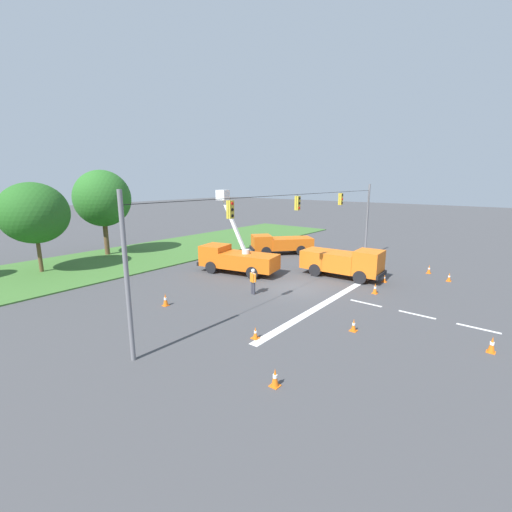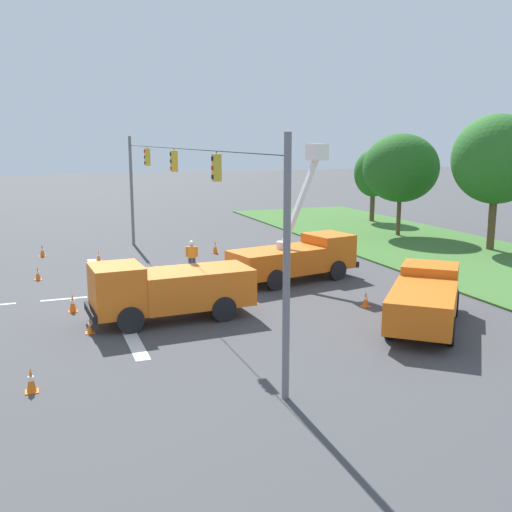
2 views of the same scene
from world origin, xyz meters
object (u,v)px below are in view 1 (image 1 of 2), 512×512
Objects in this scene: traffic_cone_mid_left at (354,325)px; utility_truck_support_far at (343,262)px; tree_centre at (102,199)px; utility_truck_bucket_lift at (236,257)px; traffic_cone_foreground_left at (268,256)px; traffic_cone_far_left at (165,300)px; traffic_cone_lane_edge_a at (375,288)px; traffic_cone_far_right at (492,345)px; traffic_cone_mid_right at (384,278)px; utility_truck_support_near at (280,243)px; traffic_cone_foreground_right at (429,269)px; traffic_cone_lane_edge_b at (255,333)px; traffic_cone_centre_line at (449,277)px; tree_west at (34,213)px; road_worker at (253,280)px; traffic_cone_near_bucket at (275,377)px.

utility_truck_support_far is at bearing 27.87° from traffic_cone_mid_left.
tree_centre reaches higher than utility_truck_bucket_lift.
traffic_cone_far_left is at bearing -169.78° from traffic_cone_foreground_left.
traffic_cone_mid_left is at bearing -152.13° from utility_truck_support_far.
utility_truck_bucket_lift is 9.43× the size of traffic_cone_lane_edge_a.
traffic_cone_far_left is 1.05× the size of traffic_cone_far_right.
traffic_cone_mid_left is at bearing -170.16° from traffic_cone_mid_right.
utility_truck_support_near is (11.72, -13.49, -4.66)m from tree_centre.
tree_centre is at bearing 115.20° from traffic_cone_foreground_right.
traffic_cone_lane_edge_b is at bearing 121.16° from traffic_cone_far_right.
traffic_cone_far_left is 1.19× the size of traffic_cone_centre_line.
traffic_cone_foreground_left is at bearing -37.45° from tree_west.
utility_truck_bucket_lift is 5.68m from road_worker.
utility_truck_support_far is at bearing 119.87° from traffic_cone_centre_line.
tree_west is 33.05m from traffic_cone_centre_line.
tree_west is 1.06× the size of utility_truck_bucket_lift.
traffic_cone_far_right is (-12.78, -5.37, 0.02)m from traffic_cone_foreground_right.
traffic_cone_far_left is (-5.08, 2.79, -0.60)m from road_worker.
utility_truck_support_far is at bearing -54.32° from tree_west.
utility_truck_bucket_lift is at bearing -51.41° from tree_west.
utility_truck_bucket_lift is at bearing 69.11° from traffic_cone_mid_left.
tree_centre is 1.32× the size of utility_truck_support_far.
traffic_cone_foreground_right reaches higher than traffic_cone_mid_left.
traffic_cone_foreground_left is 12.26m from traffic_cone_lane_edge_a.
tree_centre is 25.01m from traffic_cone_lane_edge_b.
traffic_cone_centre_line is at bearing -55.72° from tree_west.
traffic_cone_mid_right is (9.69, 1.68, -0.03)m from traffic_cone_mid_left.
traffic_cone_far_left is (-13.45, 8.80, 0.11)m from traffic_cone_mid_right.
traffic_cone_mid_left is 6.44m from traffic_cone_near_bucket.
tree_centre is 31.93m from traffic_cone_centre_line.
traffic_cone_far_left is at bearing 151.21° from road_worker.
traffic_cone_foreground_left is 15.35m from traffic_cone_centre_line.
traffic_cone_lane_edge_a is at bearing -80.22° from utility_truck_bucket_lift.
tree_west is at bearing 116.91° from traffic_cone_lane_edge_a.
traffic_cone_foreground_right is 18.67m from traffic_cone_lane_edge_b.
traffic_cone_foreground_left is 0.86× the size of traffic_cone_far_left.
traffic_cone_far_right is (5.51, -9.11, 0.09)m from traffic_cone_lane_edge_b.
traffic_cone_mid_right is 5.02m from traffic_cone_centre_line.
utility_truck_bucket_lift is at bearing -170.40° from utility_truck_support_near.
tree_west is 26.94m from traffic_cone_lane_edge_a.
tree_west is 25.10m from utility_truck_support_far.
tree_west is 7.37m from tree_centre.
utility_truck_support_near is at bearing 64.77° from utility_truck_support_far.
tree_west is 12.25× the size of traffic_cone_mid_right.
utility_truck_support_near reaches higher than traffic_cone_far_left.
tree_centre is 11.72× the size of traffic_cone_near_bucket.
tree_centre is 30.93m from traffic_cone_foreground_right.
tree_west is at bearing 125.68° from utility_truck_support_far.
traffic_cone_far_left reaches higher than traffic_cone_near_bucket.
traffic_cone_mid_left is at bearing -99.74° from road_worker.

